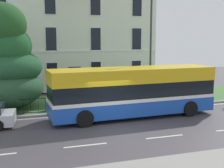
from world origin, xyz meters
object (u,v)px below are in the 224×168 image
evergreen_tree (7,63)px  street_lamp_post (151,43)px  single_decker_bus (133,91)px  georgian_townhouse (64,24)px  litter_bin (55,100)px

evergreen_tree → street_lamp_post: street_lamp_post is taller
single_decker_bus → street_lamp_post: size_ratio=1.35×
georgian_townhouse → street_lamp_post: size_ratio=2.07×
georgian_townhouse → single_decker_bus: (1.94, -14.59, -4.60)m
evergreen_tree → litter_bin: 4.05m
evergreen_tree → single_decker_bus: bearing=-29.7°
evergreen_tree → litter_bin: (2.94, -1.18, -2.52)m
single_decker_bus → litter_bin: 5.46m
georgian_townhouse → street_lamp_post: (4.27, -11.99, -1.73)m
georgian_townhouse → evergreen_tree: georgian_townhouse is taller
georgian_townhouse → litter_bin: size_ratio=14.21×
georgian_townhouse → single_decker_bus: bearing=-82.4°
street_lamp_post → single_decker_bus: bearing=-131.8°
street_lamp_post → litter_bin: street_lamp_post is taller
evergreen_tree → litter_bin: evergreen_tree is taller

